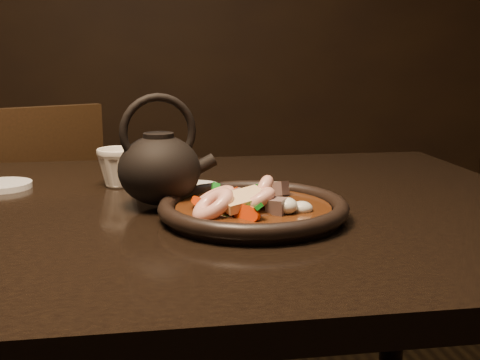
{
  "coord_description": "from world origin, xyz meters",
  "views": [
    {
      "loc": [
        0.12,
        -0.96,
        1.0
      ],
      "look_at": [
        0.26,
        -0.05,
        0.8
      ],
      "focal_mm": 45.0,
      "sensor_mm": 36.0,
      "label": 1
    }
  ],
  "objects": [
    {
      "name": "plate",
      "position": [
        0.28,
        -0.1,
        0.76
      ],
      "size": [
        0.29,
        0.29,
        0.03
      ],
      "color": "black",
      "rests_on": "table"
    },
    {
      "name": "soy_dish",
      "position": [
        0.2,
        0.08,
        0.76
      ],
      "size": [
        0.11,
        0.11,
        0.02
      ],
      "primitive_type": "cylinder",
      "color": "white",
      "rests_on": "table"
    },
    {
      "name": "tea_cup",
      "position": [
        0.06,
        0.16,
        0.79
      ],
      "size": [
        0.09,
        0.08,
        0.08
      ],
      "primitive_type": "imported",
      "rotation": [
        0.0,
        0.0,
        0.18
      ],
      "color": "#F0E6CF",
      "rests_on": "table"
    },
    {
      "name": "table",
      "position": [
        0.0,
        0.0,
        0.67
      ],
      "size": [
        1.6,
        0.9,
        0.75
      ],
      "color": "black",
      "rests_on": "floor"
    },
    {
      "name": "teapot",
      "position": [
        0.14,
        -0.0,
        0.82
      ],
      "size": [
        0.16,
        0.13,
        0.18
      ],
      "rotation": [
        0.0,
        0.0,
        0.18
      ],
      "color": "black",
      "rests_on": "table"
    },
    {
      "name": "saucer_right",
      "position": [
        -0.15,
        0.18,
        0.76
      ],
      "size": [
        0.11,
        0.11,
        0.01
      ],
      "primitive_type": "cylinder",
      "color": "white",
      "rests_on": "table"
    },
    {
      "name": "stirfry",
      "position": [
        0.27,
        -0.1,
        0.77
      ],
      "size": [
        0.19,
        0.19,
        0.07
      ],
      "color": "#3D1C0B",
      "rests_on": "plate"
    },
    {
      "name": "chair",
      "position": [
        -0.22,
        0.64,
        0.47
      ],
      "size": [
        0.54,
        0.54,
        0.87
      ],
      "rotation": [
        0.0,
        0.0,
        3.57
      ],
      "color": "black",
      "rests_on": "floor"
    }
  ]
}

